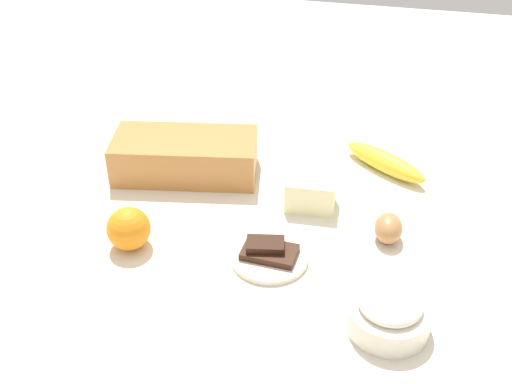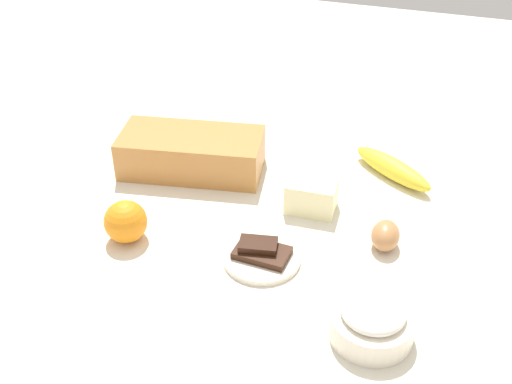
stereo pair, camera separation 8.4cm
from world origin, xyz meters
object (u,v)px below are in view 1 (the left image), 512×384
at_px(flour_bowl, 389,312).
at_px(chocolate_plate, 269,255).
at_px(loaf_pan, 185,155).
at_px(butter_block, 311,193).
at_px(orange_fruit, 129,229).
at_px(egg_near_butter, 388,228).
at_px(banana, 385,162).

relative_size(flour_bowl, chocolate_plate, 0.94).
bearing_deg(loaf_pan, butter_block, 158.29).
xyz_separation_m(orange_fruit, butter_block, (-0.28, -0.18, -0.01)).
bearing_deg(egg_near_butter, orange_fruit, 15.23).
xyz_separation_m(banana, orange_fruit, (0.41, 0.34, 0.02)).
bearing_deg(flour_bowl, loaf_pan, -38.51).
bearing_deg(egg_near_butter, chocolate_plate, 27.46).
relative_size(butter_block, chocolate_plate, 0.69).
bearing_deg(orange_fruit, egg_near_butter, -164.77).
bearing_deg(orange_fruit, banana, -140.49).
height_order(banana, butter_block, butter_block).
bearing_deg(loaf_pan, chocolate_plate, 124.95).
bearing_deg(butter_block, flour_bowl, 119.70).
relative_size(banana, chocolate_plate, 1.46).
distance_m(loaf_pan, flour_bowl, 0.53).
xyz_separation_m(flour_bowl, banana, (0.03, -0.43, -0.01)).
bearing_deg(loaf_pan, orange_fruit, 75.37).
bearing_deg(orange_fruit, loaf_pan, -95.21).
bearing_deg(egg_near_butter, banana, -85.34).
height_order(loaf_pan, flour_bowl, loaf_pan).
xyz_separation_m(banana, chocolate_plate, (0.17, 0.32, -0.01)).
relative_size(butter_block, egg_near_butter, 1.39).
distance_m(flour_bowl, butter_block, 0.32).
bearing_deg(banana, loaf_pan, 14.23).
distance_m(banana, orange_fruit, 0.53).
bearing_deg(chocolate_plate, loaf_pan, -45.63).
bearing_deg(banana, chocolate_plate, 61.83).
bearing_deg(banana, orange_fruit, 39.51).
bearing_deg(orange_fruit, chocolate_plate, -175.67).
xyz_separation_m(banana, egg_near_butter, (-0.02, 0.22, 0.00)).
relative_size(orange_fruit, butter_block, 0.83).
height_order(loaf_pan, orange_fruit, loaf_pan).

